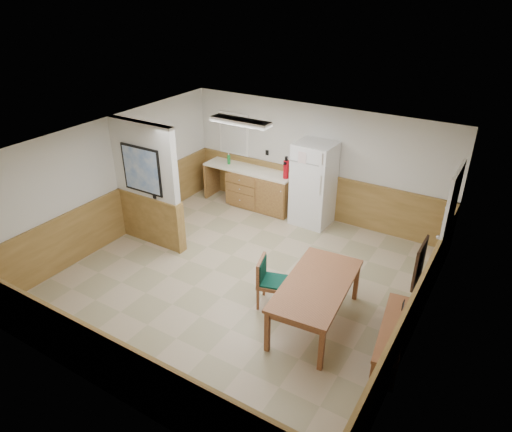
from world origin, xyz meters
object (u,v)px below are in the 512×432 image
Objects in this scene: dining_table at (316,288)px; dining_chair at (267,278)px; refrigerator at (313,184)px; dining_bench at (393,333)px; soap_bottle at (229,159)px; fire_extinguisher at (286,169)px.

dining_table is 0.88m from dining_chair.
dining_bench is at bearing -46.02° from refrigerator.
dining_table is 1.21× the size of dining_bench.
dining_table is at bearing -39.68° from soap_bottle.
soap_bottle is (-2.80, 3.01, 0.52)m from dining_chair.
soap_bottle is (-1.54, 0.06, -0.11)m from fire_extinguisher.
soap_bottle is (-4.86, 3.03, 0.67)m from dining_bench.
dining_table is 1.24m from dining_bench.
soap_bottle is at bearing 140.06° from dining_bench.
soap_bottle is at bearing 135.41° from dining_table.
dining_chair is at bearing -76.47° from refrigerator.
dining_chair is at bearing -47.06° from soap_bottle.
dining_table is 3.89× the size of fire_extinguisher.
refrigerator reaches higher than fire_extinguisher.
dining_table is at bearing -54.40° from fire_extinguisher.
refrigerator is at bearing -1.62° from soap_bottle.
dining_chair is (-0.87, 0.03, -0.16)m from dining_table.
refrigerator is 0.94× the size of dining_table.
fire_extinguisher is at bearing 130.13° from dining_bench.
dining_bench is 4.53m from fire_extinguisher.
dining_table is at bearing 172.52° from dining_bench.
refrigerator is 3.03m from dining_chair.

